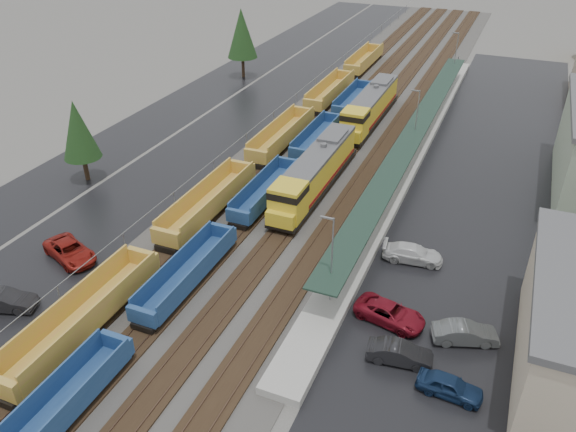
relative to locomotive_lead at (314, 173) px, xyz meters
name	(u,v)px	position (x,y,z in m)	size (l,w,h in m)	color
ballast_strip	(359,116)	(-2.00, 23.39, -2.34)	(20.00, 160.00, 0.08)	#302D2B
trackbed	(359,115)	(-2.00, 23.39, -2.22)	(14.60, 160.00, 0.22)	black
west_parking_lot	(262,102)	(-17.00, 23.39, -2.37)	(10.00, 160.00, 0.02)	black
west_road	(203,93)	(-27.00, 23.39, -2.37)	(9.00, 160.00, 0.02)	black
east_commuter_lot	(495,169)	(17.00, 13.39, -2.37)	(16.00, 100.00, 0.02)	black
station_platform	(413,150)	(7.50, 13.40, -1.65)	(3.00, 80.00, 8.00)	#9E9B93
chainlink_fence	(292,100)	(-11.50, 21.83, -0.77)	(0.08, 160.04, 2.02)	gray
tree_west_near	(78,130)	(-24.00, -6.61, 3.44)	(3.96, 3.96, 9.00)	#332316
tree_west_far	(242,33)	(-25.00, 33.39, 4.75)	(4.84, 4.84, 11.00)	#332316
locomotive_lead	(314,173)	(0.00, 0.00, 0.00)	(2.99, 19.69, 4.46)	black
locomotive_trail	(370,107)	(0.00, 21.00, 0.00)	(2.99, 19.69, 4.46)	black
well_string_yellow	(250,166)	(-8.00, 1.12, -1.14)	(2.85, 106.01, 2.53)	gold
well_string_blue	(231,227)	(-4.00, -10.85, -1.27)	(2.45, 88.04, 2.17)	navy
parked_car_west_b	(4,301)	(-15.31, -26.42, -1.58)	(4.83, 1.68, 1.59)	black
parked_car_west_c	(70,251)	(-15.27, -19.22, -1.59)	(5.68, 2.62, 1.58)	maroon
parked_car_east_a	(400,354)	(13.75, -20.19, -1.64)	(4.46, 1.56, 1.47)	black
parked_car_east_b	(390,313)	(12.13, -16.42, -1.64)	(5.29, 2.44, 1.47)	maroon
parked_car_east_c	(413,254)	(12.06, -8.08, -1.64)	(5.13, 2.08, 1.49)	silver
parked_car_east_d	(450,386)	(17.33, -21.76, -1.67)	(4.18, 1.68, 1.42)	#13274A
parked_car_east_e	(465,333)	(17.56, -16.48, -1.62)	(4.61, 1.61, 1.52)	#4E5153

